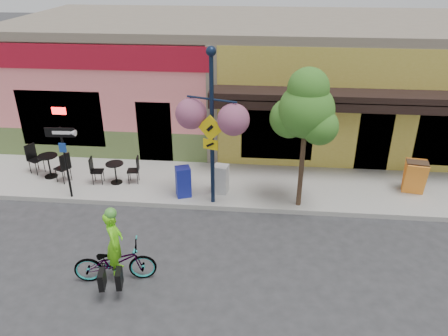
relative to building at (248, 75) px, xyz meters
name	(u,v)px	position (x,y,z in m)	size (l,w,h in m)	color
ground	(234,221)	(0.00, -7.50, -2.25)	(90.00, 90.00, 0.00)	#2D2D30
sidewalk	(238,185)	(0.00, -5.50, -2.17)	(24.00, 3.00, 0.15)	#9E9B93
curb	(235,208)	(0.00, -6.95, -2.17)	(24.00, 0.12, 0.15)	#A8A59E
building	(248,75)	(0.00, 0.00, 0.00)	(18.20, 8.20, 4.50)	#F77A7C
bicycle	(115,262)	(-2.50, -10.19, -1.76)	(0.65, 1.85, 0.97)	maroon
cyclist_rider	(116,252)	(-2.45, -10.19, -1.47)	(0.57, 0.37, 1.55)	#6DE818
lamp_post	(212,130)	(-0.67, -6.74, 0.17)	(1.45, 0.58, 4.54)	#101C33
one_way_sign	(66,163)	(-4.97, -6.85, -0.98)	(0.86, 0.19, 2.24)	black
cafe_set_left	(49,163)	(-6.17, -5.67, -1.60)	(1.67, 0.83, 1.00)	black
cafe_set_right	(115,170)	(-3.89, -5.86, -1.65)	(1.49, 0.75, 0.90)	black
newspaper_box_blue	(183,182)	(-1.60, -6.47, -1.63)	(0.43, 0.38, 0.95)	navy
newspaper_box_grey	(221,179)	(-0.49, -6.15, -1.65)	(0.42, 0.38, 0.90)	silver
street_tree	(304,140)	(1.84, -6.68, -0.06)	(1.60, 1.60, 4.09)	#3D7A26
sandwich_board	(415,180)	(5.33, -5.79, -1.58)	(0.62, 0.46, 1.04)	orange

